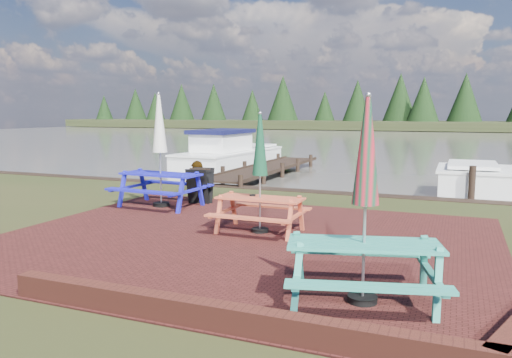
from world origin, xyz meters
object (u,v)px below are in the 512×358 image
at_px(picnic_table_blue, 160,168).
at_px(person, 197,161).
at_px(jetty, 266,168).
at_px(boat_jetty, 229,156).
at_px(picnic_table_red, 260,192).
at_px(picnic_table_teal, 364,233).
at_px(chalkboard, 200,186).

height_order(picnic_table_blue, person, picnic_table_blue).
relative_size(jetty, boat_jetty, 1.32).
bearing_deg(boat_jetty, picnic_table_blue, -71.58).
height_order(picnic_table_red, boat_jetty, picnic_table_red).
bearing_deg(picnic_table_red, boat_jetty, 118.22).
bearing_deg(person, picnic_table_teal, 108.37).
xyz_separation_m(chalkboard, person, (-0.79, 1.26, 0.49)).
distance_m(picnic_table_red, jetty, 10.29).
distance_m(picnic_table_teal, picnic_table_blue, 7.34).
bearing_deg(picnic_table_red, picnic_table_teal, -48.78).
xyz_separation_m(picnic_table_red, boat_jetty, (-6.05, 11.38, -0.43)).
bearing_deg(jetty, person, -88.02).
relative_size(picnic_table_red, boat_jetty, 0.34).
distance_m(picnic_table_blue, boat_jetty, 10.19).
relative_size(jetty, person, 4.72).
bearing_deg(picnic_table_teal, picnic_table_red, 116.18).
bearing_deg(person, boat_jetty, -94.94).
relative_size(chalkboard, boat_jetty, 0.13).
distance_m(picnic_table_blue, person, 2.01).
height_order(jetty, person, person).
xyz_separation_m(picnic_table_blue, person, (-0.09, 2.00, -0.02)).
distance_m(picnic_table_teal, chalkboard, 7.32).
relative_size(picnic_table_red, chalkboard, 2.54).
bearing_deg(jetty, boat_jetty, 144.52).
relative_size(chalkboard, person, 0.48).
bearing_deg(jetty, picnic_table_teal, -64.01).
bearing_deg(picnic_table_teal, chalkboard, 119.50).
distance_m(picnic_table_teal, picnic_table_red, 3.84).
xyz_separation_m(chalkboard, boat_jetty, (-3.46, 9.05, -0.09)).
bearing_deg(picnic_table_red, picnic_table_blue, 154.47).
height_order(picnic_table_teal, boat_jetty, picnic_table_teal).
height_order(picnic_table_blue, chalkboard, picnic_table_blue).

